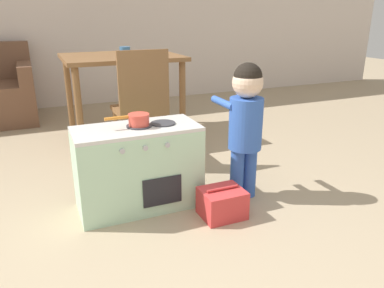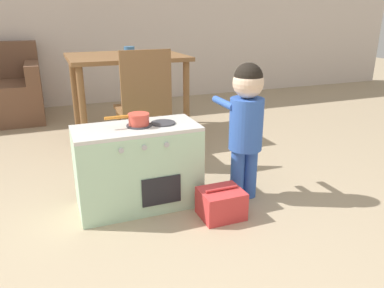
{
  "view_description": "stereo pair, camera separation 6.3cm",
  "coord_description": "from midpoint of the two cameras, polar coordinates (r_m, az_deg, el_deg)",
  "views": [
    {
      "loc": [
        -0.43,
        -0.98,
        1.12
      ],
      "look_at": [
        0.41,
        0.96,
        0.38
      ],
      "focal_mm": 35.0,
      "sensor_mm": 36.0,
      "label": 1
    },
    {
      "loc": [
        -0.37,
        -1.0,
        1.12
      ],
      "look_at": [
        0.41,
        0.96,
        0.38
      ],
      "focal_mm": 35.0,
      "sensor_mm": 36.0,
      "label": 2
    }
  ],
  "objects": [
    {
      "name": "child_figure",
      "position": [
        2.27,
        9.05,
        4.17
      ],
      "size": [
        0.23,
        0.35,
        0.85
      ],
      "color": "#335BB7",
      "rests_on": "ground_plane"
    },
    {
      "name": "play_kitchen",
      "position": [
        2.25,
        -7.4,
        -3.48
      ],
      "size": [
        0.72,
        0.35,
        0.51
      ],
      "color": "#B2DBB7",
      "rests_on": "ground_plane"
    },
    {
      "name": "dining_table",
      "position": [
        3.5,
        -9.47,
        11.49
      ],
      "size": [
        1.01,
        0.84,
        0.77
      ],
      "color": "brown",
      "rests_on": "ground_plane"
    },
    {
      "name": "dining_chair_near",
      "position": [
        2.84,
        -6.74,
        5.93
      ],
      "size": [
        0.37,
        0.37,
        0.88
      ],
      "color": "brown",
      "rests_on": "ground_plane"
    },
    {
      "name": "toy_basket",
      "position": [
        2.19,
        5.3,
        -9.0
      ],
      "size": [
        0.24,
        0.21,
        0.18
      ],
      "color": "#D13838",
      "rests_on": "ground_plane"
    },
    {
      "name": "cup_on_table",
      "position": [
        3.29,
        -8.96,
        13.7
      ],
      "size": [
        0.09,
        0.09,
        0.09
      ],
      "color": "teal",
      "rests_on": "dining_table"
    },
    {
      "name": "toy_pot",
      "position": [
        2.16,
        -7.41,
        3.89
      ],
      "size": [
        0.25,
        0.12,
        0.07
      ],
      "color": "#E04C3D",
      "rests_on": "play_kitchen"
    }
  ]
}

